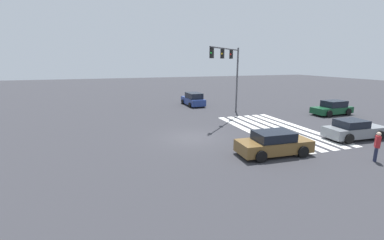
# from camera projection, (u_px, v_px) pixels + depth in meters

# --- Properties ---
(ground_plane) EXTENTS (142.42, 142.42, 0.00)m
(ground_plane) POSITION_uv_depth(u_px,v_px,m) (192.00, 138.00, 18.88)
(ground_plane) COLOR #333338
(crosswalk_markings) EXTENTS (11.19, 5.35, 0.01)m
(crosswalk_markings) POSITION_uv_depth(u_px,v_px,m) (276.00, 129.00, 21.16)
(crosswalk_markings) COLOR silver
(crosswalk_markings) RESTS_ON ground_plane
(traffic_signal_mast) EXTENTS (5.65, 5.65, 6.86)m
(traffic_signal_mast) POSITION_uv_depth(u_px,v_px,m) (230.00, 65.00, 25.00)
(traffic_signal_mast) COLOR #47474C
(traffic_signal_mast) RESTS_ON ground_plane
(car_1) EXTENTS (2.12, 4.38, 1.48)m
(car_1) POSITION_uv_depth(u_px,v_px,m) (332.00, 108.00, 26.77)
(car_1) COLOR #144728
(car_1) RESTS_ON ground_plane
(car_2) EXTENTS (2.18, 4.51, 1.43)m
(car_2) POSITION_uv_depth(u_px,v_px,m) (274.00, 144.00, 15.33)
(car_2) COLOR brown
(car_2) RESTS_ON ground_plane
(car_3) EXTENTS (2.12, 4.46, 1.42)m
(car_3) POSITION_uv_depth(u_px,v_px,m) (354.00, 130.00, 18.46)
(car_3) COLOR gray
(car_3) RESTS_ON ground_plane
(car_5) EXTENTS (4.56, 2.11, 1.64)m
(car_5) POSITION_uv_depth(u_px,v_px,m) (193.00, 99.00, 32.41)
(car_5) COLOR navy
(car_5) RESTS_ON ground_plane
(pedestrian) EXTENTS (0.41, 0.41, 1.71)m
(pedestrian) POSITION_uv_depth(u_px,v_px,m) (377.00, 145.00, 14.18)
(pedestrian) COLOR #232842
(pedestrian) RESTS_ON ground_plane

